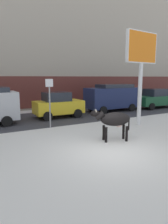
% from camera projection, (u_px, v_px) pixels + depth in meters
% --- Properties ---
extents(ground_plane, '(120.00, 120.00, 0.00)m').
position_uv_depth(ground_plane, '(111.00, 152.00, 8.23)').
color(ground_plane, silver).
extents(road_strip, '(60.00, 5.60, 0.01)m').
position_uv_depth(road_strip, '(46.00, 118.00, 14.92)').
color(road_strip, '#333338').
rests_on(road_strip, ground).
extents(building_facade, '(44.00, 6.10, 13.00)m').
position_uv_depth(building_facade, '(19.00, 40.00, 20.04)').
color(building_facade, '#A39989').
rests_on(building_facade, ground).
extents(cow_black, '(1.92, 1.02, 1.54)m').
position_uv_depth(cow_black, '(114.00, 120.00, 9.52)').
color(cow_black, black).
rests_on(cow_black, ground).
extents(billboard, '(2.53, 0.47, 5.56)m').
position_uv_depth(billboard, '(142.00, 53.00, 12.28)').
color(billboard, silver).
rests_on(billboard, ground).
extents(car_yellow_hatchback, '(3.52, 1.95, 1.86)m').
position_uv_depth(car_yellow_hatchback, '(58.00, 105.00, 15.14)').
color(car_yellow_hatchback, gold).
rests_on(car_yellow_hatchback, ground).
extents(car_navy_van, '(4.62, 2.16, 2.32)m').
position_uv_depth(car_navy_van, '(112.00, 97.00, 18.01)').
color(car_navy_van, '#19234C').
rests_on(car_navy_van, ground).
extents(car_darkgreen_sedan, '(4.22, 2.02, 1.84)m').
position_uv_depth(car_darkgreen_sedan, '(155.00, 98.00, 19.92)').
color(car_darkgreen_sedan, '#194C2D').
rests_on(car_darkgreen_sedan, ground).
extents(pedestrian_near_billboard, '(0.36, 0.24, 1.73)m').
position_uv_depth(pedestrian_near_billboard, '(93.00, 98.00, 20.24)').
color(pedestrian_near_billboard, '#282833').
rests_on(pedestrian_near_billboard, ground).
extents(pedestrian_by_cars, '(0.36, 0.24, 1.73)m').
position_uv_depth(pedestrian_by_cars, '(109.00, 97.00, 21.15)').
color(pedestrian_by_cars, '#282833').
rests_on(pedestrian_by_cars, ground).
extents(street_sign, '(0.44, 0.08, 2.82)m').
position_uv_depth(street_sign, '(50.00, 99.00, 11.89)').
color(street_sign, gray).
rests_on(street_sign, ground).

